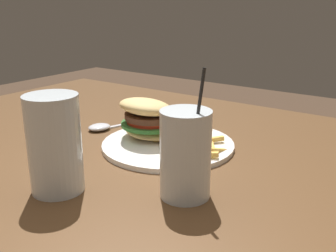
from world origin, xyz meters
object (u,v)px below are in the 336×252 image
object	(u,v)px
meal_plate_near	(158,130)
spoon	(102,127)
beer_glass	(57,144)
juice_glass	(185,158)

from	to	relation	value
meal_plate_near	spoon	distance (m)	0.17
meal_plate_near	beer_glass	distance (m)	0.26
beer_glass	spoon	xyz separation A→B (m)	(0.16, -0.26, -0.07)
juice_glass	meal_plate_near	bearing A→B (deg)	-43.24
beer_glass	juice_glass	distance (m)	0.20
meal_plate_near	beer_glass	world-z (taller)	beer_glass
beer_glass	spoon	bearing A→B (deg)	-58.32
beer_glass	spoon	world-z (taller)	beer_glass
juice_glass	spoon	distance (m)	0.38
spoon	meal_plate_near	bearing A→B (deg)	107.58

